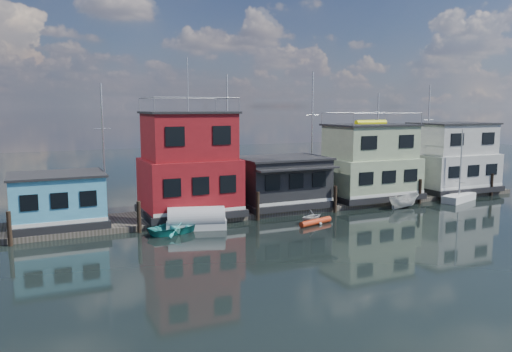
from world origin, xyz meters
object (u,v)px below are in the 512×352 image
red_kayak (316,222)px  houseboat_white (452,158)px  houseboat_red (189,166)px  dinghy_teal (177,227)px  motorboat (404,201)px  dinghy_white (312,216)px  day_sailer (459,197)px  houseboat_dark (282,181)px  tarp_runabout (196,220)px  houseboat_green (369,163)px  houseboat_blue (58,200)px

red_kayak → houseboat_white: bearing=0.6°
houseboat_red → dinghy_teal: size_ratio=2.98×
motorboat → red_kayak: bearing=96.4°
dinghy_white → day_sailer: 16.86m
houseboat_dark → houseboat_white: 19.03m
tarp_runabout → red_kayak: (8.33, -2.53, -0.41)m
houseboat_dark → day_sailer: bearing=-12.0°
houseboat_green → dinghy_white: size_ratio=4.11×
red_kayak → houseboat_red: bearing=126.2°
tarp_runabout → day_sailer: day_sailer is taller
houseboat_red → red_kayak: size_ratio=3.92×
day_sailer → motorboat: (-6.74, -0.34, 0.22)m
day_sailer → houseboat_blue: bearing=155.0°
houseboat_white → dinghy_white: (-19.26, -5.35, -3.00)m
houseboat_white → houseboat_dark: bearing=-179.9°
dinghy_teal → motorboat: (19.90, 0.05, 0.21)m
houseboat_dark → motorboat: size_ratio=2.30×
dinghy_white → red_kayak: bearing=165.2°
tarp_runabout → day_sailer: bearing=15.6°
day_sailer → houseboat_green: bearing=135.7°
dinghy_teal → red_kayak: size_ratio=1.32×
dinghy_white → dinghy_teal: bearing=65.6°
red_kayak → motorboat: bearing=-4.9°
houseboat_dark → motorboat: 10.64m
houseboat_blue → houseboat_red: houseboat_red is taller
houseboat_white → motorboat: houseboat_white is taller
houseboat_dark → tarp_runabout: houseboat_dark is taller
houseboat_dark → tarp_runabout: size_ratio=1.66×
tarp_runabout → houseboat_red: bearing=96.1°
houseboat_red → dinghy_white: bearing=-34.7°
houseboat_blue → motorboat: bearing=-8.1°
houseboat_blue → dinghy_white: bearing=-17.2°
tarp_runabout → motorboat: size_ratio=1.39×
houseboat_green → red_kayak: bearing=-147.4°
houseboat_white → tarp_runabout: bearing=-173.0°
houseboat_red → day_sailer: size_ratio=1.79×
dinghy_white → tarp_runabout: bearing=60.6°
houseboat_dark → houseboat_white: houseboat_white is taller
tarp_runabout → dinghy_teal: 1.67m
houseboat_green → motorboat: houseboat_green is taller
houseboat_blue → houseboat_white: 36.52m
houseboat_dark → red_kayak: size_ratio=2.45×
houseboat_red → houseboat_green: bearing=0.0°
houseboat_green → tarp_runabout: 18.14m
houseboat_red → tarp_runabout: size_ratio=2.66×
houseboat_white → day_sailer: houseboat_white is taller
houseboat_green → dinghy_teal: (-19.15, -3.92, -3.14)m
houseboat_dark → houseboat_green: (9.00, 0.02, 1.13)m
red_kayak → houseboat_blue: bearing=144.6°
houseboat_green → tarp_runabout: size_ratio=1.88×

